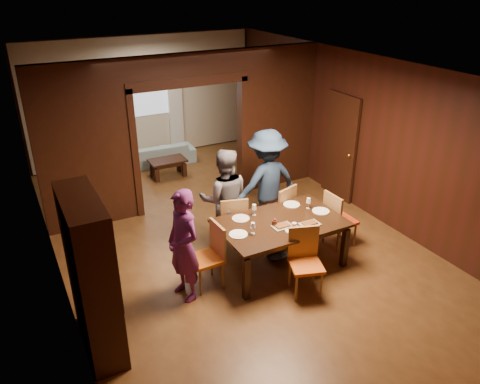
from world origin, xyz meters
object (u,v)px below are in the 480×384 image
person_navy (267,182)px  sofa (158,154)px  dining_table (280,243)px  chair_left (206,257)px  person_grey (224,199)px  coffee_table (168,168)px  chair_near (306,264)px  chair_right (341,219)px  chair_far_l (232,221)px  chair_far_r (278,210)px  hutch (91,276)px  person_purple (184,246)px

person_navy → sofa: bearing=-83.4°
person_navy → dining_table: 1.24m
chair_left → sofa: bearing=166.8°
sofa → person_grey: bearing=89.9°
person_navy → coffee_table: person_navy is taller
dining_table → person_navy: bearing=70.3°
person_grey → chair_near: (0.44, -1.69, -0.37)m
coffee_table → chair_right: bearing=-69.3°
dining_table → coffee_table: 4.12m
chair_far_l → chair_far_r: size_ratio=1.00×
sofa → chair_far_l: (-0.12, -4.13, 0.23)m
sofa → chair_near: size_ratio=1.77×
sofa → chair_left: bearing=81.9°
coffee_table → dining_table: bearing=-85.3°
person_grey → chair_right: person_grey is taller
chair_far_l → dining_table: bearing=133.6°
chair_left → chair_far_l: 1.11m
person_grey → chair_far_r: (0.94, -0.14, -0.37)m
person_grey → hutch: (-2.37, -1.34, 0.15)m
coffee_table → chair_near: 4.90m
person_purple → chair_left: (0.35, 0.08, -0.33)m
chair_near → hutch: 2.88m
person_navy → chair_near: size_ratio=1.91×
chair_left → chair_right: same height
chair_far_l → person_purple: bearing=51.7°
coffee_table → chair_far_l: chair_far_l is taller
hutch → sofa: bearing=64.3°
person_purple → person_navy: person_navy is taller
chair_right → chair_far_l: bearing=63.7°
chair_left → chair_far_r: same height
chair_left → person_purple: bearing=-79.2°
chair_far_r → chair_near: same height
person_purple → chair_far_r: bearing=99.2°
dining_table → chair_far_r: chair_far_r is taller
chair_near → person_purple: bearing=172.9°
coffee_table → chair_left: chair_left is taller
sofa → chair_far_r: bearing=102.9°
person_navy → coffee_table: bearing=-80.1°
chair_far_r → chair_near: 1.63m
hutch → chair_near: bearing=-7.0°
chair_near → dining_table: bearing=104.5°
sofa → chair_near: chair_near is taller
chair_far_l → hutch: (-2.45, -1.22, 0.52)m
person_grey → sofa: person_grey is taller
chair_left → person_grey: bearing=137.7°
chair_near → chair_left: bearing=163.7°
person_navy → chair_right: bearing=126.1°
person_grey → coffee_table: person_grey is taller
person_grey → dining_table: bearing=140.1°
sofa → dining_table: (0.29, -4.92, 0.13)m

